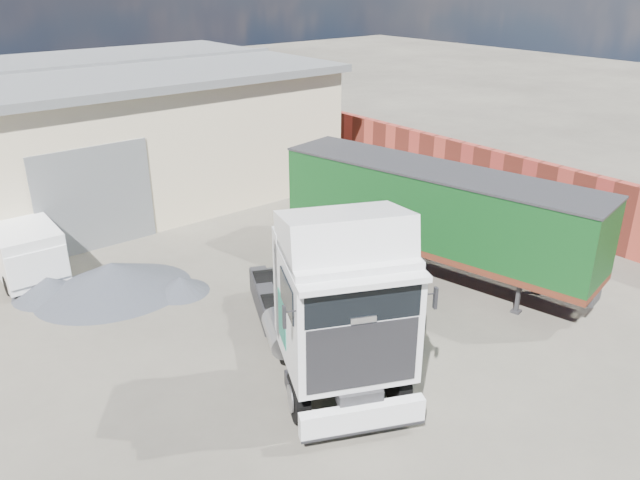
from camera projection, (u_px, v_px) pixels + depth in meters
ground at (329, 352)px, 15.85m from camera, size 120.00×120.00×0.00m
brick_boundary_wall at (447, 168)px, 26.27m from camera, size 0.35×26.00×2.50m
tractor_unit at (334, 306)px, 14.09m from camera, size 5.20×7.18×4.60m
box_trailer at (432, 210)px, 19.33m from camera, size 4.17×10.49×3.41m
panel_van at (22, 246)px, 19.67m from camera, size 1.92×4.35×1.75m
gravel_heap at (110, 279)px, 18.60m from camera, size 5.48×5.33×0.97m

